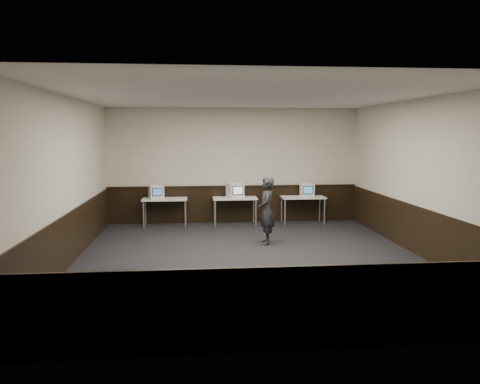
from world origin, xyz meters
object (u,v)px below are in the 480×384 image
(desk_left, at_px, (165,201))
(person, at_px, (266,211))
(emac_center, at_px, (235,190))
(desk_right, at_px, (303,199))
(emac_left, at_px, (156,192))
(desk_center, at_px, (235,200))
(emac_right, at_px, (307,190))

(desk_left, relative_size, person, 0.79)
(emac_center, bearing_deg, desk_right, -15.30)
(emac_left, distance_m, emac_center, 2.13)
(desk_left, relative_size, desk_center, 1.00)
(desk_right, height_order, emac_right, emac_right)
(desk_center, relative_size, emac_left, 2.57)
(desk_left, height_order, emac_left, emac_left)
(desk_left, xyz_separation_m, desk_right, (3.80, 0.00, 0.00))
(desk_center, xyz_separation_m, person, (0.51, -2.33, 0.08))
(person, bearing_deg, emac_center, -161.03)
(emac_left, bearing_deg, desk_center, -14.85)
(emac_center, xyz_separation_m, emac_right, (2.00, -0.02, -0.01))
(emac_left, height_order, person, person)
(desk_left, bearing_deg, emac_right, -0.44)
(emac_left, xyz_separation_m, emac_right, (4.13, -0.02, 0.01))
(desk_left, xyz_separation_m, desk_center, (1.90, 0.00, 0.00))
(desk_center, relative_size, person, 0.79)
(emac_center, bearing_deg, person, -93.41)
(emac_right, relative_size, person, 0.29)
(desk_right, bearing_deg, emac_right, -16.26)
(emac_left, bearing_deg, desk_right, -14.98)
(desk_left, bearing_deg, person, -44.03)
(desk_left, relative_size, desk_right, 1.00)
(desk_left, relative_size, emac_left, 2.57)
(desk_left, distance_m, person, 3.35)
(desk_right, height_order, emac_center, emac_center)
(desk_right, xyz_separation_m, emac_left, (-4.03, -0.01, 0.25))
(desk_center, distance_m, emac_center, 0.27)
(emac_left, bearing_deg, person, -56.47)
(desk_center, height_order, person, person)
(emac_left, height_order, emac_center, emac_center)
(emac_center, height_order, emac_right, emac_center)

